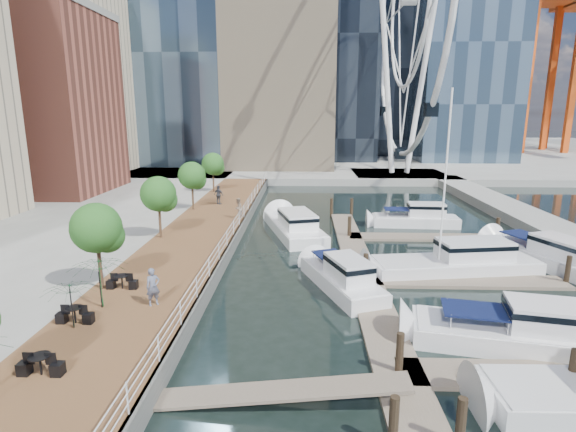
{
  "coord_description": "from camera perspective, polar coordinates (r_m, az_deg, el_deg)",
  "views": [
    {
      "loc": [
        -0.77,
        -17.9,
        10.02
      ],
      "look_at": [
        -1.87,
        12.76,
        3.0
      ],
      "focal_mm": 28.0,
      "sensor_mm": 36.0,
      "label": 1
    }
  ],
  "objects": [
    {
      "name": "yacht_foreground",
      "position": [
        22.98,
        27.78,
        -14.56
      ],
      "size": [
        10.81,
        4.88,
        2.15
      ],
      "primitive_type": null,
      "rotation": [
        0.0,
        0.0,
        1.37
      ],
      "color": "silver",
      "rests_on": "ground"
    },
    {
      "name": "land_far",
      "position": [
        120.29,
        2.44,
        8.34
      ],
      "size": [
        200.0,
        114.0,
        1.0
      ],
      "primitive_type": "cube",
      "color": "gray",
      "rests_on": "ground"
    },
    {
      "name": "ground",
      "position": [
        20.53,
        4.1,
        -16.36
      ],
      "size": [
        520.0,
        520.0,
        0.0
      ],
      "primitive_type": "plane",
      "color": "black",
      "rests_on": "ground"
    },
    {
      "name": "street_trees",
      "position": [
        34.12,
        -16.15,
        2.7
      ],
      "size": [
        2.6,
        42.6,
        4.6
      ],
      "color": "#3F2B1C",
      "rests_on": "ground"
    },
    {
      "name": "breakwater",
      "position": [
        44.26,
        29.99,
        -1.29
      ],
      "size": [
        4.0,
        60.0,
        1.0
      ],
      "primitive_type": "cube",
      "color": "gray",
      "rests_on": "ground"
    },
    {
      "name": "floating_docks",
      "position": [
        30.74,
        18.55,
        -5.87
      ],
      "size": [
        16.0,
        34.0,
        2.6
      ],
      "color": "#6D6051",
      "rests_on": "ground"
    },
    {
      "name": "boardwalk",
      "position": [
        35.23,
        -11.55,
        -3.06
      ],
      "size": [
        6.0,
        60.0,
        1.0
      ],
      "primitive_type": "cube",
      "color": "brown",
      "rests_on": "ground"
    },
    {
      "name": "railing",
      "position": [
        34.4,
        -6.93,
        -1.51
      ],
      "size": [
        0.1,
        60.0,
        1.05
      ],
      "primitive_type": null,
      "color": "white",
      "rests_on": "boardwalk"
    },
    {
      "name": "pedestrian_near",
      "position": [
        22.69,
        -16.77,
        -8.61
      ],
      "size": [
        0.8,
        0.75,
        1.84
      ],
      "primitive_type": "imported",
      "rotation": [
        0.0,
        0.0,
        0.63
      ],
      "color": "#535A6F",
      "rests_on": "boardwalk"
    },
    {
      "name": "pedestrian_far",
      "position": [
        46.02,
        -8.79,
        2.66
      ],
      "size": [
        1.22,
        0.96,
        1.94
      ],
      "primitive_type": "imported",
      "rotation": [
        0.0,
        0.0,
        2.64
      ],
      "color": "#343741",
      "rests_on": "boardwalk"
    },
    {
      "name": "pedestrian_mid",
      "position": [
        39.51,
        -6.35,
        0.97
      ],
      "size": [
        0.9,
        1.04,
        1.83
      ],
      "primitive_type": "imported",
      "rotation": [
        0.0,
        0.0,
        -1.83
      ],
      "color": "gray",
      "rests_on": "boardwalk"
    },
    {
      "name": "pier",
      "position": [
        72.08,
        13.91,
        4.92
      ],
      "size": [
        14.0,
        12.0,
        1.0
      ],
      "primitive_type": "cube",
      "color": "gray",
      "rests_on": "ground"
    },
    {
      "name": "moored_yachts",
      "position": [
        31.39,
        18.25,
        -6.41
      ],
      "size": [
        23.47,
        30.52,
        11.5
      ],
      "color": "silver",
      "rests_on": "ground"
    },
    {
      "name": "seawall",
      "position": [
        34.65,
        -6.72,
        -3.15
      ],
      "size": [
        0.25,
        60.0,
        1.0
      ],
      "primitive_type": "cube",
      "color": "#595954",
      "rests_on": "ground"
    },
    {
      "name": "cafe_seating",
      "position": [
        20.15,
        -28.03,
        -11.55
      ],
      "size": [
        3.92,
        11.49,
        2.55
      ],
      "color": "#0F3818",
      "rests_on": "ground"
    },
    {
      "name": "cafe_tables",
      "position": [
        20.51,
        -27.02,
        -13.57
      ],
      "size": [
        2.5,
        13.7,
        0.74
      ],
      "color": "black",
      "rests_on": "ground"
    }
  ]
}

